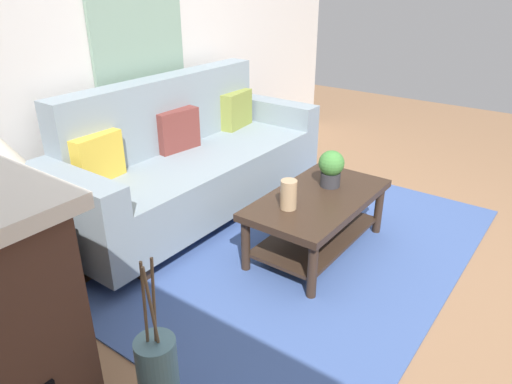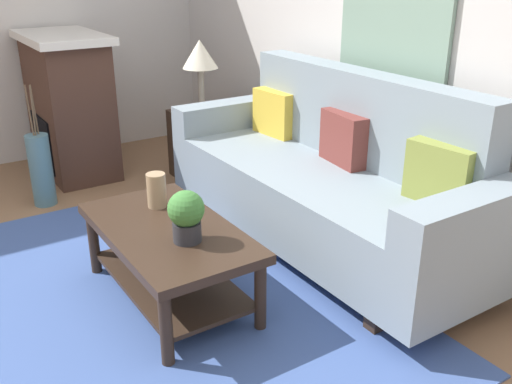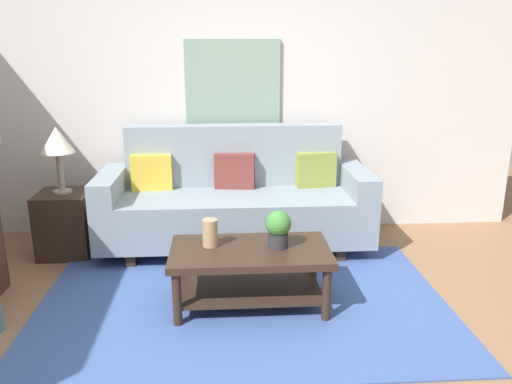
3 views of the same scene
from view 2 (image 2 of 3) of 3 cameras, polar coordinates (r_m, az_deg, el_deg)
ground_plane at (r=3.11m, az=-16.86°, el=-12.27°), size 9.56×9.56×0.00m
wall_back at (r=3.73m, az=14.50°, el=15.99°), size 5.56×0.10×2.70m
wall_left at (r=5.49m, az=-22.12°, el=16.94°), size 0.10×5.08×2.70m
area_rug at (r=3.24m, az=-8.34°, el=-9.81°), size 2.89×1.91×0.01m
couch at (r=3.60m, az=6.97°, el=1.19°), size 2.37×0.84×1.08m
throw_pillow_mustard at (r=4.16m, az=1.85°, el=7.86°), size 0.37×0.15×0.32m
throw_pillow_maroon at (r=3.59m, az=8.69°, el=5.28°), size 0.37×0.16×0.32m
throw_pillow_olive at (r=3.11m, az=17.78°, el=1.71°), size 0.37×0.17×0.32m
coffee_table at (r=3.04m, az=-8.65°, el=-5.42°), size 1.10×0.60×0.43m
tabletop_vase at (r=3.21m, az=-9.86°, el=0.17°), size 0.11×0.11×0.19m
potted_plant_tabletop at (r=2.78m, az=-6.94°, el=-2.24°), size 0.18×0.18×0.26m
side_table at (r=4.77m, az=-5.27°, el=4.70°), size 0.44×0.44×0.56m
table_lamp at (r=4.61m, az=-5.59°, el=13.19°), size 0.28×0.28×0.57m
fireplace at (r=5.05m, az=-18.06°, el=8.28°), size 1.02×0.58×1.16m
floor_vase at (r=4.49m, az=-20.57°, el=2.04°), size 0.16×0.16×0.54m
floor_vase_branch_a at (r=4.35m, az=-21.30°, el=7.50°), size 0.04×0.01×0.36m
floor_vase_branch_b at (r=4.38m, az=-21.17°, el=7.62°), size 0.02×0.02×0.36m
floor_vase_branch_c at (r=4.38m, az=-21.61°, el=7.54°), size 0.04×0.02×0.36m
framed_painting at (r=3.69m, az=13.53°, el=16.88°), size 0.88×0.03×0.86m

